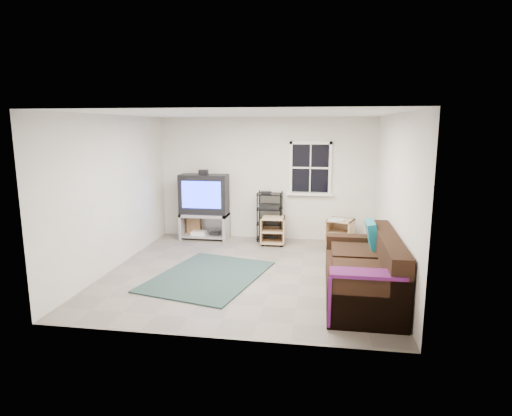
% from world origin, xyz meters
% --- Properties ---
extents(room, '(4.60, 4.62, 4.60)m').
position_xyz_m(room, '(0.95, 2.27, 1.48)').
color(room, slate).
rests_on(room, ground).
extents(tv_unit, '(1.02, 0.51, 1.50)m').
position_xyz_m(tv_unit, '(-1.29, 2.02, 0.82)').
color(tv_unit, '#9F9FA7').
rests_on(tv_unit, ground).
extents(av_rack, '(0.53, 0.38, 1.05)m').
position_xyz_m(av_rack, '(0.12, 2.09, 0.46)').
color(av_rack, black).
rests_on(av_rack, ground).
extents(side_table_left, '(0.50, 0.50, 0.57)m').
position_xyz_m(side_table_left, '(0.23, 1.83, 0.30)').
color(side_table_left, tan).
rests_on(side_table_left, ground).
extents(side_table_right, '(0.62, 0.62, 0.57)m').
position_xyz_m(side_table_right, '(1.60, 1.92, 0.32)').
color(side_table_right, tan).
rests_on(side_table_right, ground).
extents(sofa, '(0.97, 2.18, 1.00)m').
position_xyz_m(sofa, '(1.83, -0.82, 0.35)').
color(sofa, black).
rests_on(sofa, ground).
extents(shag_rug, '(1.98, 2.41, 0.02)m').
position_xyz_m(shag_rug, '(-0.58, -0.32, 0.01)').
color(shag_rug, '#312116').
rests_on(shag_rug, ground).
extents(paper_bag, '(0.31, 0.20, 0.43)m').
position_xyz_m(paper_bag, '(-1.57, 2.14, 0.21)').
color(paper_bag, '#A47149').
rests_on(paper_bag, ground).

